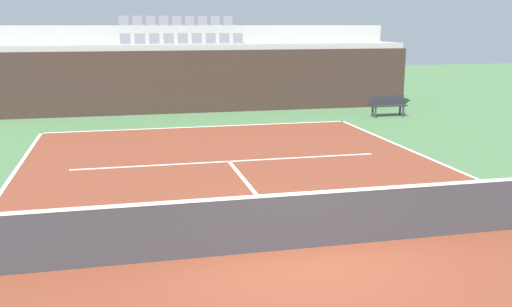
{
  "coord_description": "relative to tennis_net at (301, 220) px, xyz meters",
  "views": [
    {
      "loc": [
        -2.79,
        -8.63,
        3.63
      ],
      "look_at": [
        -0.29,
        2.0,
        1.2
      ],
      "focal_mm": 40.84,
      "sensor_mm": 36.0,
      "label": 1
    }
  ],
  "objects": [
    {
      "name": "seating_row_upper",
      "position": [
        0.0,
        19.38,
        3.19
      ],
      "size": [
        5.32,
        0.44,
        0.44
      ],
      "color": "slate",
      "rests_on": "stands_tier_upper"
    },
    {
      "name": "stands_tier_lower",
      "position": [
        0.0,
        16.88,
        0.9
      ],
      "size": [
        19.45,
        2.4,
        2.81
      ],
      "primitive_type": "cube",
      "color": "#9E9E99",
      "rests_on": "ground_plane"
    },
    {
      "name": "tennis_net",
      "position": [
        0.0,
        0.0,
        0.0
      ],
      "size": [
        11.08,
        0.08,
        1.07
      ],
      "color": "black",
      "rests_on": "court_surface"
    },
    {
      "name": "stands_tier_upper",
      "position": [
        0.0,
        19.28,
        1.28
      ],
      "size": [
        19.45,
        2.4,
        3.57
      ],
      "primitive_type": "cube",
      "color": "#9E9E99",
      "rests_on": "ground_plane"
    },
    {
      "name": "seating_row_lower",
      "position": [
        0.0,
        16.98,
        2.42
      ],
      "size": [
        5.32,
        0.44,
        0.44
      ],
      "color": "slate",
      "rests_on": "stands_tier_lower"
    },
    {
      "name": "player_bench",
      "position": [
        7.64,
        12.7,
        -0.0
      ],
      "size": [
        1.5,
        0.4,
        0.85
      ],
      "color": "#232328",
      "rests_on": "ground_plane"
    },
    {
      "name": "ground_plane",
      "position": [
        0.0,
        0.0,
        -0.51
      ],
      "size": [
        80.0,
        80.0,
        0.0
      ],
      "primitive_type": "plane",
      "color": "#477042"
    },
    {
      "name": "centre_service_line",
      "position": [
        0.0,
        3.2,
        -0.5
      ],
      "size": [
        0.1,
        6.4,
        0.0
      ],
      "primitive_type": "cube",
      "color": "white",
      "rests_on": "court_surface"
    },
    {
      "name": "back_wall",
      "position": [
        0.0,
        15.53,
        0.78
      ],
      "size": [
        19.45,
        0.3,
        2.57
      ],
      "primitive_type": "cube",
      "color": "#33231E",
      "rests_on": "ground_plane"
    },
    {
      "name": "service_line_far",
      "position": [
        0.0,
        6.4,
        -0.5
      ],
      "size": [
        8.26,
        0.1,
        0.0
      ],
      "primitive_type": "cube",
      "color": "white",
      "rests_on": "court_surface"
    },
    {
      "name": "court_surface",
      "position": [
        0.0,
        0.0,
        -0.5
      ],
      "size": [
        11.0,
        24.0,
        0.01
      ],
      "primitive_type": "cube",
      "color": "brown",
      "rests_on": "ground_plane"
    },
    {
      "name": "baseline_far",
      "position": [
        0.0,
        11.95,
        -0.5
      ],
      "size": [
        11.0,
        0.1,
        0.0
      ],
      "primitive_type": "cube",
      "color": "white",
      "rests_on": "court_surface"
    }
  ]
}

